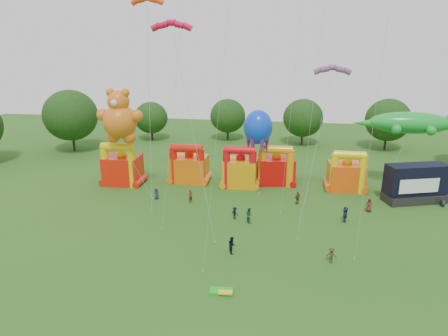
# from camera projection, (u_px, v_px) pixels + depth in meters

# --- Properties ---
(ground) EXTENTS (160.00, 160.00, 0.00)m
(ground) POSITION_uv_depth(u_px,v_px,m) (225.00, 297.00, 33.86)
(ground) COLOR #225518
(ground) RESTS_ON ground
(tree_ring) EXTENTS (122.23, 124.32, 12.07)m
(tree_ring) POSITION_uv_depth(u_px,v_px,m) (212.00, 226.00, 32.72)
(tree_ring) COLOR #352314
(tree_ring) RESTS_ON ground
(bouncy_castle_0) EXTENTS (5.43, 4.42, 6.73)m
(bouncy_castle_0) POSITION_uv_depth(u_px,v_px,m) (122.00, 168.00, 60.32)
(bouncy_castle_0) COLOR red
(bouncy_castle_0) RESTS_ON ground
(bouncy_castle_1) EXTENTS (5.45, 4.40, 6.22)m
(bouncy_castle_1) POSITION_uv_depth(u_px,v_px,m) (189.00, 167.00, 61.46)
(bouncy_castle_1) COLOR orange
(bouncy_castle_1) RESTS_ON ground
(bouncy_castle_2) EXTENTS (5.01, 4.06, 6.46)m
(bouncy_castle_2) POSITION_uv_depth(u_px,v_px,m) (240.00, 171.00, 59.34)
(bouncy_castle_2) COLOR orange
(bouncy_castle_2) RESTS_ON ground
(bouncy_castle_3) EXTENTS (5.89, 5.04, 6.27)m
(bouncy_castle_3) POSITION_uv_depth(u_px,v_px,m) (276.00, 168.00, 60.61)
(bouncy_castle_3) COLOR red
(bouncy_castle_3) RESTS_ON ground
(bouncy_castle_4) EXTENTS (5.31, 4.40, 6.16)m
(bouncy_castle_4) POSITION_uv_depth(u_px,v_px,m) (346.00, 174.00, 58.00)
(bouncy_castle_4) COLOR #E94F0C
(bouncy_castle_4) RESTS_ON ground
(stage_trailer) EXTENTS (8.71, 5.45, 5.23)m
(stage_trailer) POSITION_uv_depth(u_px,v_px,m) (416.00, 184.00, 53.62)
(stage_trailer) COLOR black
(stage_trailer) RESTS_ON ground
(teddy_bear_kite) EXTENTS (8.78, 5.88, 14.78)m
(teddy_bear_kite) POSITION_uv_depth(u_px,v_px,m) (128.00, 143.00, 55.77)
(teddy_bear_kite) COLOR orange
(teddy_bear_kite) RESTS_ON ground
(gecko_kite) EXTENTS (15.07, 8.02, 11.43)m
(gecko_kite) POSITION_uv_depth(u_px,v_px,m) (401.00, 146.00, 56.40)
(gecko_kite) COLOR green
(gecko_kite) RESTS_ON ground
(octopus_kite) EXTENTS (4.13, 5.12, 11.63)m
(octopus_kite) POSITION_uv_depth(u_px,v_px,m) (258.00, 135.00, 57.40)
(octopus_kite) COLOR blue
(octopus_kite) RESTS_ON ground
(parafoil_kites) EXTENTS (28.06, 16.05, 27.14)m
(parafoil_kites) POSITION_uv_depth(u_px,v_px,m) (212.00, 127.00, 46.42)
(parafoil_kites) COLOR red
(parafoil_kites) RESTS_ON ground
(diamond_kites) EXTENTS (23.57, 21.30, 38.02)m
(diamond_kites) POSITION_uv_depth(u_px,v_px,m) (279.00, 91.00, 41.79)
(diamond_kites) COLOR #DD4B0A
(diamond_kites) RESTS_ON ground
(folded_kite_bundle) EXTENTS (2.07, 1.23, 0.31)m
(folded_kite_bundle) POSITION_uv_depth(u_px,v_px,m) (222.00, 291.00, 34.44)
(folded_kite_bundle) COLOR green
(folded_kite_bundle) RESTS_ON ground
(spectator_0) EXTENTS (0.78, 0.52, 1.58)m
(spectator_0) POSITION_uv_depth(u_px,v_px,m) (156.00, 194.00, 54.86)
(spectator_0) COLOR #25233B
(spectator_0) RESTS_ON ground
(spectator_1) EXTENTS (0.73, 0.78, 1.79)m
(spectator_1) POSITION_uv_depth(u_px,v_px,m) (191.00, 196.00, 53.58)
(spectator_1) COLOR maroon
(spectator_1) RESTS_ON ground
(spectator_2) EXTENTS (1.11, 1.16, 1.89)m
(spectator_2) POSITION_uv_depth(u_px,v_px,m) (249.00, 215.00, 47.69)
(spectator_2) COLOR #1C472A
(spectator_2) RESTS_ON ground
(spectator_3) EXTENTS (1.15, 1.00, 1.55)m
(spectator_3) POSITION_uv_depth(u_px,v_px,m) (235.00, 213.00, 48.68)
(spectator_3) COLOR black
(spectator_3) RESTS_ON ground
(spectator_4) EXTENTS (1.08, 0.95, 1.75)m
(spectator_4) POSITION_uv_depth(u_px,v_px,m) (298.00, 198.00, 53.08)
(spectator_4) COLOR #453E1B
(spectator_4) RESTS_ON ground
(spectator_5) EXTENTS (0.77, 1.85, 1.94)m
(spectator_5) POSITION_uv_depth(u_px,v_px,m) (345.00, 214.00, 47.85)
(spectator_5) COLOR #26253F
(spectator_5) RESTS_ON ground
(spectator_6) EXTENTS (0.99, 0.76, 1.81)m
(spectator_6) POSITION_uv_depth(u_px,v_px,m) (369.00, 205.00, 50.72)
(spectator_6) COLOR #502117
(spectator_6) RESTS_ON ground
(spectator_7) EXTENTS (0.77, 0.67, 1.76)m
(spectator_7) POSITION_uv_depth(u_px,v_px,m) (400.00, 198.00, 53.03)
(spectator_7) COLOR #1C4824
(spectator_7) RESTS_ON ground
(spectator_8) EXTENTS (0.97, 1.07, 1.80)m
(spectator_8) POSITION_uv_depth(u_px,v_px,m) (232.00, 245.00, 40.78)
(spectator_8) COLOR black
(spectator_8) RESTS_ON ground
(spectator_9) EXTENTS (1.18, 0.87, 1.63)m
(spectator_9) POSITION_uv_depth(u_px,v_px,m) (331.00, 255.00, 38.95)
(spectator_9) COLOR #382F16
(spectator_9) RESTS_ON ground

